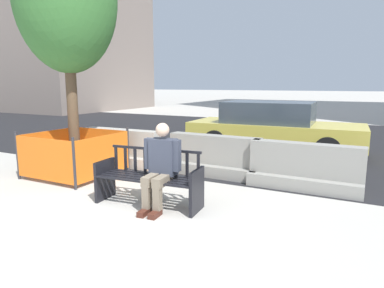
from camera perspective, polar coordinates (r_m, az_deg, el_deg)
The scene contains 9 objects.
ground_plane at distance 5.09m, azimuth -18.72°, elevation -12.41°, with size 200.00×200.00×0.00m, color #B7B2A8.
street_asphalt at distance 12.56m, azimuth 10.99°, elevation 1.12°, with size 120.00×12.00×0.01m, color black.
street_bench at distance 5.46m, azimuth -7.18°, elevation -6.04°, with size 1.73×0.67×0.88m.
seated_person at distance 5.22m, azimuth -5.26°, elevation -3.40°, with size 0.59×0.75×1.31m.
jersey_barrier_centre at distance 7.23m, azimuth 3.72°, elevation -2.46°, with size 2.01×0.72×0.84m.
jersey_barrier_left at distance 8.34m, azimuth -11.59°, elevation -0.99°, with size 2.01×0.71×0.84m.
jersey_barrier_right at distance 6.60m, azimuth 18.29°, elevation -4.16°, with size 2.00×0.69×0.84m.
construction_fence at distance 7.57m, azimuth -18.88°, elevation -1.33°, with size 1.60×1.60×0.97m.
car_taxi_near at distance 9.93m, azimuth 13.32°, elevation 2.81°, with size 4.79×2.13×1.41m.
Camera 1 is at (3.46, -3.22, 1.89)m, focal length 32.00 mm.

